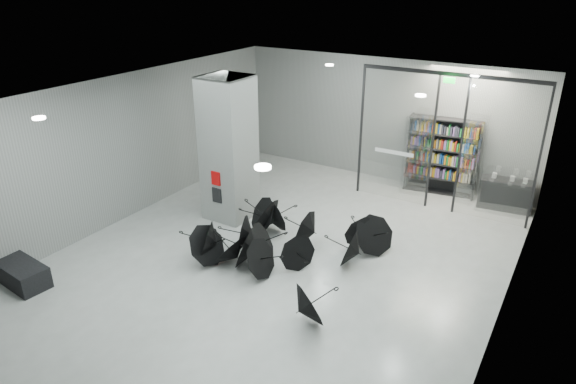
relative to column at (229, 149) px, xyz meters
The scene contains 10 objects.
room 3.31m from the column, 38.66° to the right, with size 14.00×14.02×4.01m.
column is the anchor object (origin of this frame).
fire_cabinet 0.90m from the column, 90.00° to the right, with size 0.28×0.04×0.38m, color #A50A07.
info_panel 1.31m from the column, 90.00° to the right, with size 0.30×0.03×0.42m, color black.
exit_sign 6.18m from the column, 33.96° to the left, with size 0.30×0.06×0.15m, color #0CE533.
glass_partition 6.02m from the column, 35.58° to the left, with size 5.06×0.08×4.00m.
bench 5.88m from the column, 110.86° to the right, with size 1.56×0.67×0.50m, color black.
bookshelf 6.68m from the column, 45.78° to the left, with size 2.18×0.44×2.40m, color black, non-canonical shape.
shop_counter 8.20m from the column, 34.31° to the left, with size 1.49×0.60×0.89m, color black.
umbrella_cluster 3.20m from the column, 29.23° to the right, with size 4.58×4.95×1.30m.
Camera 1 is at (5.74, -8.52, 6.49)m, focal length 31.83 mm.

